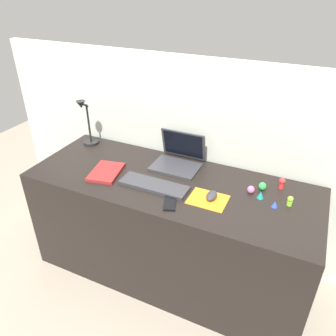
# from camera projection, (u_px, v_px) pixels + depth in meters

# --- Properties ---
(ground_plane) EXTENTS (6.00, 6.00, 0.00)m
(ground_plane) POSITION_uv_depth(u_px,v_px,m) (170.00, 268.00, 2.37)
(ground_plane) COLOR gray
(back_wall) EXTENTS (2.96, 0.05, 1.40)m
(back_wall) POSITION_uv_depth(u_px,v_px,m) (192.00, 160.00, 2.30)
(back_wall) COLOR beige
(back_wall) RESTS_ON ground_plane
(desk) EXTENTS (1.76, 0.66, 0.74)m
(desk) POSITION_uv_depth(u_px,v_px,m) (170.00, 228.00, 2.18)
(desk) COLOR black
(desk) RESTS_ON ground_plane
(laptop) EXTENTS (0.30, 0.26, 0.21)m
(laptop) POSITION_uv_depth(u_px,v_px,m) (179.00, 157.00, 2.14)
(laptop) COLOR #333338
(laptop) RESTS_ON desk
(keyboard) EXTENTS (0.41, 0.13, 0.02)m
(keyboard) POSITION_uv_depth(u_px,v_px,m) (154.00, 185.00, 1.93)
(keyboard) COLOR #333338
(keyboard) RESTS_ON desk
(mousepad) EXTENTS (0.21, 0.17, 0.00)m
(mousepad) POSITION_uv_depth(u_px,v_px,m) (208.00, 200.00, 1.83)
(mousepad) COLOR orange
(mousepad) RESTS_ON desk
(mouse) EXTENTS (0.06, 0.10, 0.03)m
(mouse) POSITION_uv_depth(u_px,v_px,m) (212.00, 196.00, 1.83)
(mouse) COLOR #333338
(mouse) RESTS_ON mousepad
(cell_phone) EXTENTS (0.11, 0.14, 0.01)m
(cell_phone) POSITION_uv_depth(u_px,v_px,m) (170.00, 203.00, 1.79)
(cell_phone) COLOR black
(cell_phone) RESTS_ON desk
(desk_lamp) EXTENTS (0.11, 0.14, 0.34)m
(desk_lamp) POSITION_uv_depth(u_px,v_px,m) (87.00, 124.00, 2.33)
(desk_lamp) COLOR black
(desk_lamp) RESTS_ON desk
(notebook_pad) EXTENTS (0.21, 0.27, 0.02)m
(notebook_pad) POSITION_uv_depth(u_px,v_px,m) (106.00, 172.00, 2.06)
(notebook_pad) COLOR maroon
(notebook_pad) RESTS_ON desk
(toy_figurine_green) EXTENTS (0.04, 0.04, 0.05)m
(toy_figurine_green) POSITION_uv_depth(u_px,v_px,m) (262.00, 186.00, 1.90)
(toy_figurine_green) COLOR green
(toy_figurine_green) RESTS_ON desk
(toy_figurine_lime) EXTENTS (0.03, 0.03, 0.06)m
(toy_figurine_lime) POSITION_uv_depth(u_px,v_px,m) (290.00, 201.00, 1.77)
(toy_figurine_lime) COLOR #8CDB33
(toy_figurine_lime) RESTS_ON desk
(toy_figurine_red) EXTENTS (0.04, 0.04, 0.07)m
(toy_figurine_red) POSITION_uv_depth(u_px,v_px,m) (282.00, 183.00, 1.91)
(toy_figurine_red) COLOR red
(toy_figurine_red) RESTS_ON desk
(toy_figurine_pink) EXTENTS (0.04, 0.04, 0.05)m
(toy_figurine_pink) POSITION_uv_depth(u_px,v_px,m) (251.00, 190.00, 1.87)
(toy_figurine_pink) COLOR pink
(toy_figurine_pink) RESTS_ON desk
(toy_figurine_blue) EXTENTS (0.03, 0.03, 0.04)m
(toy_figurine_blue) POSITION_uv_depth(u_px,v_px,m) (275.00, 204.00, 1.76)
(toy_figurine_blue) COLOR blue
(toy_figurine_blue) RESTS_ON desk
(toy_figurine_teal) EXTENTS (0.04, 0.04, 0.04)m
(toy_figurine_teal) POSITION_uv_depth(u_px,v_px,m) (261.00, 195.00, 1.83)
(toy_figurine_teal) COLOR teal
(toy_figurine_teal) RESTS_ON desk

